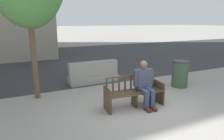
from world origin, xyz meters
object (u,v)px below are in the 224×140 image
(trash_bin, at_px, (180,74))
(jersey_barrier_centre, at_px, (94,74))
(street_bench, at_px, (134,93))
(seated_person, at_px, (144,83))

(trash_bin, bearing_deg, jersey_barrier_centre, 144.80)
(street_bench, height_order, seated_person, seated_person)
(seated_person, height_order, trash_bin, seated_person)
(seated_person, bearing_deg, trash_bin, 22.24)
(street_bench, height_order, jersey_barrier_centre, street_bench)
(seated_person, bearing_deg, street_bench, 165.13)
(street_bench, xyz_separation_m, trash_bin, (2.49, 0.82, 0.10))
(street_bench, bearing_deg, trash_bin, 18.35)
(street_bench, distance_m, seated_person, 0.42)
(street_bench, relative_size, jersey_barrier_centre, 0.86)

